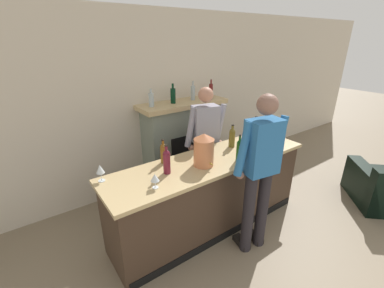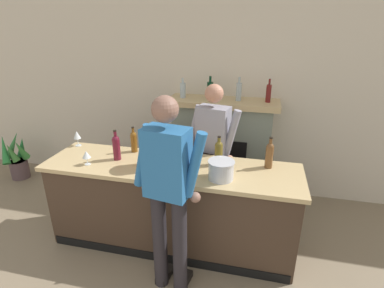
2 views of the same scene
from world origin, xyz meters
name	(u,v)px [view 1 (image 1 of 2)]	position (x,y,z in m)	size (l,w,h in m)	color
wall_back_panel	(149,105)	(0.00, 4.52, 1.38)	(12.00, 0.07, 2.75)	beige
bar_counter	(210,193)	(0.07, 3.08, 0.49)	(2.68, 0.73, 0.97)	#3F2E21
fireplace_stone	(183,142)	(0.44, 4.26, 0.72)	(1.45, 0.52, 1.71)	gray
person_customer	(260,170)	(0.24, 2.48, 1.04)	(0.65, 0.35, 1.86)	black
person_bartender	(205,141)	(0.42, 3.64, 0.96)	(0.65, 0.37, 1.73)	#513934
copper_dispenser	(204,150)	(-0.09, 3.02, 1.17)	(0.24, 0.27, 0.39)	#CF794C
ice_bucket_steel	(252,146)	(0.62, 2.93, 1.06)	(0.25, 0.25, 0.18)	silver
wine_bottle_chardonnay_pale	(239,150)	(0.31, 2.86, 1.12)	(0.07, 0.07, 0.33)	#124412
wine_bottle_riesling_slim	(255,128)	(1.06, 3.27, 1.12)	(0.08, 0.08, 0.33)	brown
wine_bottle_cabernet_heavy	(163,152)	(-0.44, 3.34, 1.11)	(0.07, 0.07, 0.30)	brown
wine_bottle_port_short	(232,137)	(0.55, 3.23, 1.11)	(0.08, 0.08, 0.31)	brown
wine_bottle_rose_blush	(167,161)	(-0.53, 3.10, 1.12)	(0.08, 0.08, 0.33)	maroon
wine_glass_near_bucket	(100,169)	(-1.17, 3.35, 1.11)	(0.09, 0.09, 0.19)	silver
wine_glass_back_row	(155,178)	(-0.78, 2.91, 1.08)	(0.09, 0.09, 0.15)	silver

